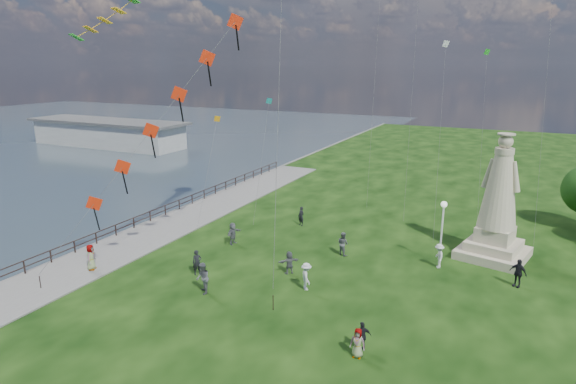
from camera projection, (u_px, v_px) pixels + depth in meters
The scene contains 18 objects.
waterfront at pixel (135, 235), 38.94m from camera, with size 200.00×200.00×1.51m.
pier_pavilion at pixel (108, 133), 82.63m from camera, with size 30.00×8.00×4.40m.
statue at pixel (497, 212), 33.59m from camera, with size 5.23×5.23×8.90m.
lamppost at pixel (443, 219), 32.45m from camera, with size 0.42×0.42×4.51m.
person_0 at pixel (197, 262), 31.44m from camera, with size 0.61×0.40×1.67m, color black.
person_1 at pixel (203, 278), 28.79m from camera, with size 0.94×0.58×1.94m, color #595960.
person_2 at pixel (306, 276), 29.32m from camera, with size 1.11×0.57×1.72m, color silver.
person_3 at pixel (362, 336), 23.09m from camera, with size 0.88×0.45×1.51m, color black.
person_4 at pixel (358, 343), 22.57m from camera, with size 0.72×0.44×1.48m, color #595960.
person_5 at pixel (233, 233), 36.76m from camera, with size 1.58×0.68×1.71m, color #595960.
person_6 at pixel (301, 216), 40.93m from camera, with size 0.60×0.40×1.66m, color black.
person_7 at pixel (343, 244), 34.64m from camera, with size 0.84×0.52×1.73m, color #595960.
person_8 at pixel (439, 256), 32.48m from camera, with size 1.09×0.56×1.69m, color silver.
person_9 at pixel (518, 273), 29.69m from camera, with size 1.07×0.55×1.82m, color black.
person_10 at pixel (91, 259), 31.97m from camera, with size 0.85×0.52×1.75m, color #595960.
person_11 at pixel (289, 263), 31.57m from camera, with size 1.43×0.62×1.55m, color #595960.
red_kite_train at pixel (162, 119), 29.39m from camera, with size 9.37×9.35×16.41m.
small_kites at pixel (420, 47), 39.60m from camera, with size 29.74×17.87×32.24m.
Camera 1 is at (11.92, -18.60, 13.45)m, focal length 30.00 mm.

